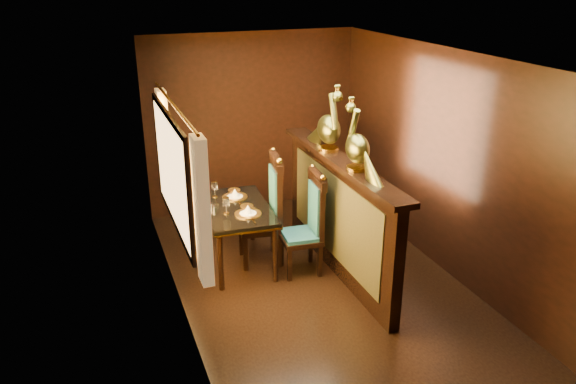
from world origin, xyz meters
name	(u,v)px	position (x,y,z in m)	size (l,w,h in m)	color
ground	(322,287)	(0.00, 0.00, 0.00)	(5.00, 5.00, 0.00)	black
room_shell	(316,151)	(-0.09, 0.02, 1.58)	(3.04, 5.04, 2.52)	black
partition	(338,214)	(0.32, 0.30, 0.71)	(0.26, 2.70, 1.36)	black
dining_table	(236,212)	(-0.70, 0.88, 0.66)	(0.83, 1.28, 0.93)	black
chair_left	(310,219)	(0.03, 0.42, 0.64)	(0.48, 0.50, 1.23)	black
chair_right	(270,206)	(-0.32, 0.81, 0.70)	(0.55, 0.57, 1.35)	black
peacock_left	(358,136)	(0.33, -0.07, 1.72)	(0.23, 0.61, 0.72)	#164429
peacock_right	(329,117)	(0.33, 0.63, 1.75)	(0.25, 0.65, 0.78)	#164429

